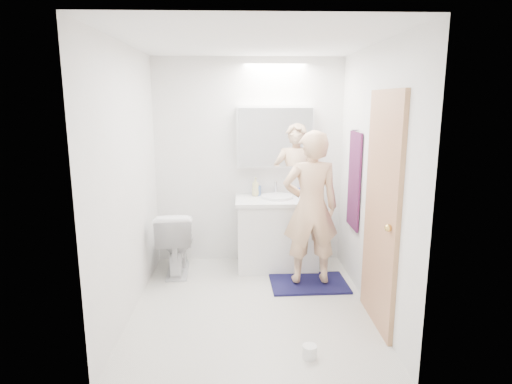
{
  "coord_description": "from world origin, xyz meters",
  "views": [
    {
      "loc": [
        -0.09,
        -3.81,
        1.91
      ],
      "look_at": [
        0.05,
        0.25,
        1.05
      ],
      "focal_mm": 30.35,
      "sensor_mm": 36.0,
      "label": 1
    }
  ],
  "objects_px": {
    "vanity_cabinet": "(277,235)",
    "toilet": "(176,241)",
    "soap_bottle_a": "(255,187)",
    "toilet_paper_roll": "(309,352)",
    "person": "(311,208)",
    "medicine_cabinet": "(275,137)",
    "soap_bottle_b": "(257,188)",
    "toothbrush_cup": "(298,192)"
  },
  "relations": [
    {
      "from": "medicine_cabinet",
      "to": "person",
      "type": "distance_m",
      "value": 1.03
    },
    {
      "from": "vanity_cabinet",
      "to": "toothbrush_cup",
      "type": "bearing_deg",
      "value": 32.3
    },
    {
      "from": "toilet",
      "to": "soap_bottle_b",
      "type": "relative_size",
      "value": 4.35
    },
    {
      "from": "medicine_cabinet",
      "to": "toothbrush_cup",
      "type": "relative_size",
      "value": 9.87
    },
    {
      "from": "toilet",
      "to": "vanity_cabinet",
      "type": "bearing_deg",
      "value": -177.81
    },
    {
      "from": "toilet",
      "to": "soap_bottle_a",
      "type": "distance_m",
      "value": 1.1
    },
    {
      "from": "vanity_cabinet",
      "to": "soap_bottle_b",
      "type": "relative_size",
      "value": 5.41
    },
    {
      "from": "person",
      "to": "soap_bottle_b",
      "type": "relative_size",
      "value": 9.5
    },
    {
      "from": "medicine_cabinet",
      "to": "toilet_paper_roll",
      "type": "bearing_deg",
      "value": -86.75
    },
    {
      "from": "toilet_paper_roll",
      "to": "soap_bottle_a",
      "type": "bearing_deg",
      "value": 99.76
    },
    {
      "from": "medicine_cabinet",
      "to": "soap_bottle_b",
      "type": "bearing_deg",
      "value": -171.84
    },
    {
      "from": "toilet",
      "to": "toothbrush_cup",
      "type": "xyz_separation_m",
      "value": [
        1.4,
        0.28,
        0.5
      ]
    },
    {
      "from": "person",
      "to": "toothbrush_cup",
      "type": "distance_m",
      "value": 0.68
    },
    {
      "from": "vanity_cabinet",
      "to": "person",
      "type": "height_order",
      "value": "person"
    },
    {
      "from": "medicine_cabinet",
      "to": "person",
      "type": "relative_size",
      "value": 0.56
    },
    {
      "from": "medicine_cabinet",
      "to": "soap_bottle_b",
      "type": "relative_size",
      "value": 5.29
    },
    {
      "from": "vanity_cabinet",
      "to": "toothbrush_cup",
      "type": "xyz_separation_m",
      "value": [
        0.25,
        0.16,
        0.47
      ]
    },
    {
      "from": "soap_bottle_a",
      "to": "toilet_paper_roll",
      "type": "height_order",
      "value": "soap_bottle_a"
    },
    {
      "from": "vanity_cabinet",
      "to": "soap_bottle_b",
      "type": "distance_m",
      "value": 0.59
    },
    {
      "from": "toilet",
      "to": "soap_bottle_a",
      "type": "bearing_deg",
      "value": -167.19
    },
    {
      "from": "toilet",
      "to": "medicine_cabinet",
      "type": "bearing_deg",
      "value": -167.49
    },
    {
      "from": "person",
      "to": "soap_bottle_b",
      "type": "height_order",
      "value": "person"
    },
    {
      "from": "vanity_cabinet",
      "to": "medicine_cabinet",
      "type": "height_order",
      "value": "medicine_cabinet"
    },
    {
      "from": "soap_bottle_a",
      "to": "toothbrush_cup",
      "type": "xyz_separation_m",
      "value": [
        0.5,
        0.01,
        -0.07
      ]
    },
    {
      "from": "vanity_cabinet",
      "to": "toilet_paper_roll",
      "type": "xyz_separation_m",
      "value": [
        0.1,
        -1.84,
        -0.34
      ]
    },
    {
      "from": "toilet_paper_roll",
      "to": "soap_bottle_b",
      "type": "bearing_deg",
      "value": 99.14
    },
    {
      "from": "soap_bottle_a",
      "to": "soap_bottle_b",
      "type": "xyz_separation_m",
      "value": [
        0.02,
        0.03,
        -0.03
      ]
    },
    {
      "from": "soap_bottle_b",
      "to": "vanity_cabinet",
      "type": "bearing_deg",
      "value": -38.48
    },
    {
      "from": "medicine_cabinet",
      "to": "toilet",
      "type": "height_order",
      "value": "medicine_cabinet"
    },
    {
      "from": "medicine_cabinet",
      "to": "soap_bottle_a",
      "type": "distance_m",
      "value": 0.62
    },
    {
      "from": "vanity_cabinet",
      "to": "soap_bottle_a",
      "type": "height_order",
      "value": "soap_bottle_a"
    },
    {
      "from": "medicine_cabinet",
      "to": "soap_bottle_a",
      "type": "relative_size",
      "value": 3.99
    },
    {
      "from": "vanity_cabinet",
      "to": "medicine_cabinet",
      "type": "xyz_separation_m",
      "value": [
        -0.02,
        0.21,
        1.11
      ]
    },
    {
      "from": "toilet_paper_roll",
      "to": "medicine_cabinet",
      "type": "bearing_deg",
      "value": 93.25
    },
    {
      "from": "person",
      "to": "soap_bottle_b",
      "type": "bearing_deg",
      "value": -54.82
    },
    {
      "from": "toothbrush_cup",
      "to": "toilet_paper_roll",
      "type": "height_order",
      "value": "toothbrush_cup"
    },
    {
      "from": "person",
      "to": "soap_bottle_a",
      "type": "xyz_separation_m",
      "value": [
        -0.54,
        0.66,
        0.09
      ]
    },
    {
      "from": "toilet",
      "to": "person",
      "type": "xyz_separation_m",
      "value": [
        1.45,
        -0.4,
        0.48
      ]
    },
    {
      "from": "toilet",
      "to": "soap_bottle_b",
      "type": "bearing_deg",
      "value": -165.77
    },
    {
      "from": "vanity_cabinet",
      "to": "medicine_cabinet",
      "type": "relative_size",
      "value": 1.02
    },
    {
      "from": "vanity_cabinet",
      "to": "toilet",
      "type": "distance_m",
      "value": 1.15
    },
    {
      "from": "person",
      "to": "vanity_cabinet",
      "type": "bearing_deg",
      "value": -61.75
    }
  ]
}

